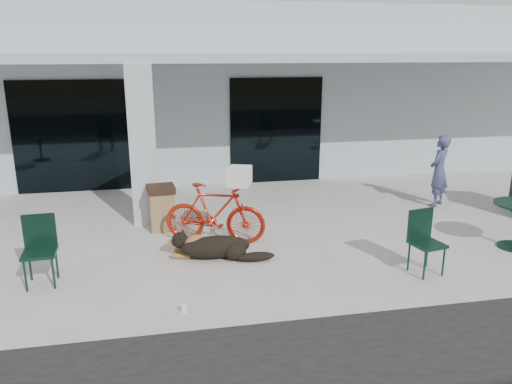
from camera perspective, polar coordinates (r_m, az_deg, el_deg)
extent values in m
plane|color=beige|center=(8.33, -2.04, -7.92)|extent=(80.00, 80.00, 0.00)
cube|color=#ABBBC2|center=(16.11, -7.00, 11.85)|extent=(22.00, 7.00, 4.50)
cube|color=black|center=(12.83, -20.11, 5.93)|extent=(2.80, 0.06, 2.70)
cube|color=black|center=(13.01, 2.30, 7.01)|extent=(2.40, 0.06, 2.70)
cube|color=#ABBBC2|center=(10.00, -12.80, 5.13)|extent=(0.50, 0.50, 3.12)
cube|color=#ABBBC2|center=(11.19, -5.22, 15.07)|extent=(22.00, 2.80, 0.18)
imported|color=#AF200E|center=(8.97, -4.72, -2.43)|extent=(1.89, 1.09, 1.10)
cube|color=white|center=(8.69, -1.93, 1.82)|extent=(0.53, 0.61, 0.30)
cylinder|color=white|center=(6.88, -8.26, -13.06)|extent=(0.09, 0.09, 0.10)
imported|color=#3B4164|center=(11.72, 20.18, 2.27)|extent=(0.69, 0.66, 1.59)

